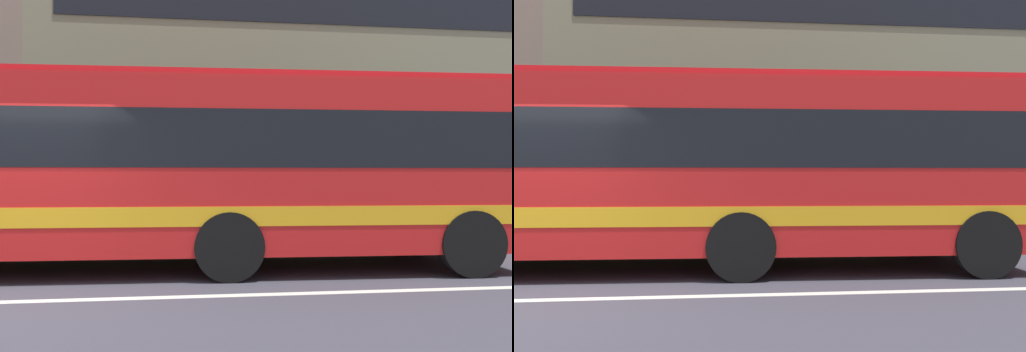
# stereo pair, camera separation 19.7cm
# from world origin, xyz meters

# --- Properties ---
(hedge_row_far) EXTENTS (22.72, 1.10, 1.09)m
(hedge_row_far) POSITION_xyz_m (-0.55, 5.36, 0.55)
(hedge_row_far) COLOR #3B6A2D
(hedge_row_far) RESTS_ON ground_plane
(apartment_block_right) EXTENTS (20.82, 10.85, 12.57)m
(apartment_block_right) POSITION_xyz_m (8.03, 13.54, 6.29)
(apartment_block_right) COLOR gray
(apartment_block_right) RESTS_ON ground_plane
(transit_bus) EXTENTS (10.60, 2.90, 3.08)m
(transit_bus) POSITION_xyz_m (2.24, 2.05, 1.70)
(transit_bus) COLOR red
(transit_bus) RESTS_ON ground_plane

